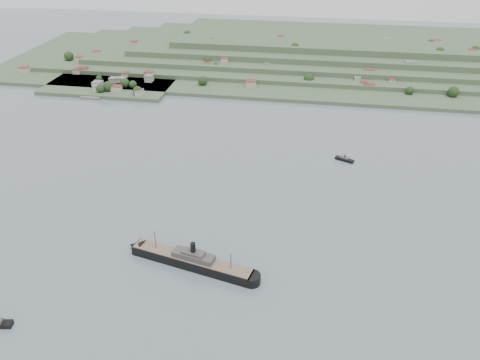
# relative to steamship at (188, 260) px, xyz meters

# --- Properties ---
(ground) EXTENTS (1400.00, 1400.00, 0.00)m
(ground) POSITION_rel_steamship_xyz_m (20.83, 52.96, -3.95)
(ground) COLOR slate
(ground) RESTS_ON ground
(far_peninsula) EXTENTS (760.00, 309.00, 30.00)m
(far_peninsula) POSITION_rel_steamship_xyz_m (48.74, 446.06, 7.93)
(far_peninsula) COLOR #3B4D33
(far_peninsula) RESTS_ON ground
(steamship) EXTENTS (88.07, 28.87, 21.37)m
(steamship) POSITION_rel_steamship_xyz_m (0.00, 0.00, 0.00)
(steamship) COLOR black
(steamship) RESTS_ON ground
(ferry_west) EXTENTS (16.52, 4.84, 6.17)m
(ferry_west) POSITION_rel_steamship_xyz_m (-185.53, 277.96, -2.46)
(ferry_west) COLOR black
(ferry_west) RESTS_ON ground
(ferry_east) EXTENTS (16.69, 10.96, 6.11)m
(ferry_east) POSITION_rel_steamship_xyz_m (96.89, 153.95, -2.47)
(ferry_east) COLOR black
(ferry_east) RESTS_ON ground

